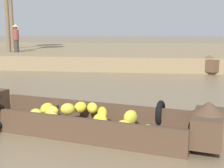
{
  "coord_description": "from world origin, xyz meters",
  "views": [
    {
      "loc": [
        2.34,
        -1.11,
        1.91
      ],
      "look_at": [
        1.37,
        5.99,
        0.65
      ],
      "focal_mm": 47.07,
      "sensor_mm": 36.0,
      "label": 1
    }
  ],
  "objects": [
    {
      "name": "ground_plane",
      "position": [
        0.0,
        10.0,
        0.0
      ],
      "size": [
        300.0,
        300.0,
        0.0
      ],
      "primitive_type": "plane",
      "color": "#726047"
    },
    {
      "name": "banana_boat",
      "position": [
        0.99,
        4.27,
        0.26
      ],
      "size": [
        5.32,
        2.22,
        0.8
      ],
      "color": "#473323",
      "rests_on": "ground"
    },
    {
      "name": "vendor_person",
      "position": [
        -5.8,
        15.77,
        1.66
      ],
      "size": [
        0.44,
        0.44,
        1.66
      ],
      "color": "#332D28",
      "rests_on": "riverbank_strip"
    },
    {
      "name": "riverbank_strip",
      "position": [
        0.0,
        22.87,
        0.37
      ],
      "size": [
        160.0,
        20.0,
        0.74
      ],
      "primitive_type": "cube",
      "color": "#7F6B4C",
      "rests_on": "ground"
    }
  ]
}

